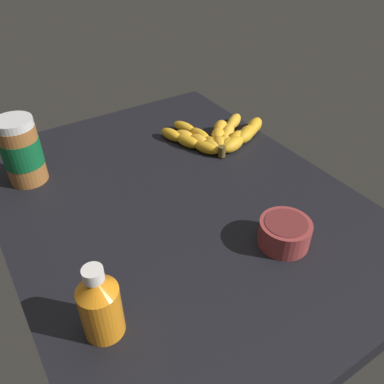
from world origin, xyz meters
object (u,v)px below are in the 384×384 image
Objects in this scene: banana_bunch at (219,136)px; honey_bottle at (100,304)px; peanut_butter_jar at (22,151)px; small_bowl at (284,232)px.

banana_bunch is 2.09× the size of honey_bottle.
honey_bottle reaches higher than banana_bunch.
peanut_butter_jar is (10.51, 50.07, 6.40)cm from banana_bunch.
peanut_butter_jar is 1.14× the size of honey_bottle.
honey_bottle is 38.21cm from small_bowl.
peanut_butter_jar is at bearing 36.52° from small_bowl.
banana_bunch is at bearing -17.93° from small_bowl.
banana_bunch is 41.78cm from small_bowl.
banana_bunch is at bearing -101.85° from peanut_butter_jar.
peanut_butter_jar is at bearing -0.95° from honey_bottle.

